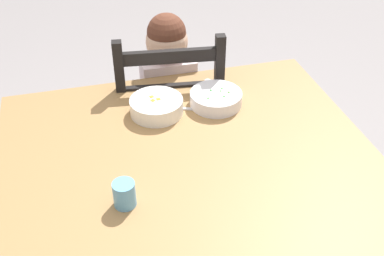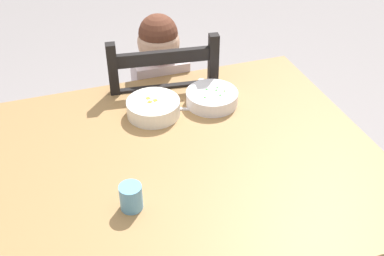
% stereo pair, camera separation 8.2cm
% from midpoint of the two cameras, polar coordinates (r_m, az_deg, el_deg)
% --- Properties ---
extents(dining_table, '(1.19, 1.03, 0.75)m').
position_cam_midpoint_polar(dining_table, '(1.57, 1.22, -6.35)').
color(dining_table, '#9B7345').
rests_on(dining_table, ground).
extents(dining_chair, '(0.47, 0.47, 0.95)m').
position_cam_midpoint_polar(dining_chair, '(2.12, -1.64, 0.36)').
color(dining_chair, black).
rests_on(dining_chair, ground).
extents(child_figure, '(0.32, 0.31, 0.98)m').
position_cam_midpoint_polar(child_figure, '(2.01, -1.50, 4.44)').
color(child_figure, silver).
rests_on(child_figure, ground).
extents(bowl_of_peas, '(0.19, 0.19, 0.05)m').
position_cam_midpoint_polar(bowl_of_peas, '(1.74, 4.23, 3.55)').
color(bowl_of_peas, white).
rests_on(bowl_of_peas, dining_table).
extents(bowl_of_carrots, '(0.19, 0.19, 0.06)m').
position_cam_midpoint_polar(bowl_of_carrots, '(1.68, -2.88, 2.63)').
color(bowl_of_carrots, white).
rests_on(bowl_of_carrots, dining_table).
extents(spoon, '(0.14, 0.07, 0.01)m').
position_cam_midpoint_polar(spoon, '(1.72, -0.80, 2.43)').
color(spoon, silver).
rests_on(spoon, dining_table).
extents(drinking_cup, '(0.06, 0.06, 0.08)m').
position_cam_midpoint_polar(drinking_cup, '(1.33, -6.34, -7.89)').
color(drinking_cup, '#5FA4D7').
rests_on(drinking_cup, dining_table).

